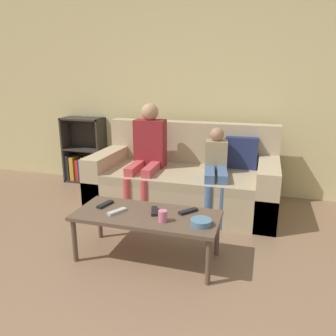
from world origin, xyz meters
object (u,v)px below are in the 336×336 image
(tv_remote_3, at_px, (105,204))
(tv_remote_0, at_px, (154,211))
(tv_remote_1, at_px, (117,211))
(person_child, at_px, (216,168))
(bookshelf, at_px, (85,158))
(coffee_table, at_px, (147,218))
(person_adult, at_px, (148,149))
(cup_near, at_px, (163,216))
(couch, at_px, (185,181))
(tv_remote_2, at_px, (188,211))
(snack_bowl, at_px, (201,222))

(tv_remote_3, bearing_deg, tv_remote_0, 11.70)
(tv_remote_1, bearing_deg, person_child, 87.43)
(bookshelf, height_order, coffee_table, bookshelf)
(person_child, distance_m, tv_remote_3, 1.28)
(person_adult, height_order, tv_remote_1, person_adult)
(coffee_table, height_order, tv_remote_3, tv_remote_3)
(person_adult, xyz_separation_m, person_child, (0.79, -0.06, -0.14))
(person_adult, relative_size, cup_near, 13.13)
(bookshelf, height_order, tv_remote_3, bookshelf)
(couch, relative_size, tv_remote_3, 11.74)
(coffee_table, height_order, tv_remote_2, tv_remote_2)
(bookshelf, distance_m, person_child, 2.08)
(couch, height_order, tv_remote_2, couch)
(coffee_table, bearing_deg, tv_remote_1, -168.21)
(bookshelf, distance_m, tv_remote_1, 2.21)
(couch, distance_m, person_child, 0.47)
(person_child, relative_size, tv_remote_2, 5.78)
(couch, relative_size, tv_remote_1, 11.97)
(person_child, xyz_separation_m, tv_remote_1, (-0.63, -1.11, -0.12))
(bookshelf, xyz_separation_m, cup_near, (1.74, -1.81, 0.10))
(cup_near, xyz_separation_m, tv_remote_3, (-0.57, 0.16, -0.03))
(cup_near, bearing_deg, tv_remote_3, 164.22)
(tv_remote_3, bearing_deg, tv_remote_2, 18.33)
(person_adult, xyz_separation_m, snack_bowl, (0.86, -1.20, -0.25))
(couch, xyz_separation_m, tv_remote_0, (0.03, -1.18, 0.11))
(tv_remote_3, bearing_deg, person_child, 64.94)
(person_adult, distance_m, person_child, 0.81)
(couch, xyz_separation_m, cup_near, (0.15, -1.33, 0.14))
(tv_remote_2, bearing_deg, snack_bowl, -14.44)
(cup_near, xyz_separation_m, snack_bowl, (0.29, 0.02, -0.02))
(bookshelf, height_order, snack_bowl, bookshelf)
(cup_near, relative_size, snack_bowl, 0.56)
(person_adult, height_order, tv_remote_0, person_adult)
(cup_near, relative_size, tv_remote_2, 0.55)
(tv_remote_1, distance_m, tv_remote_3, 0.20)
(couch, bearing_deg, tv_remote_0, -88.43)
(couch, height_order, tv_remote_0, couch)
(snack_bowl, bearing_deg, cup_near, -175.42)
(tv_remote_0, bearing_deg, couch, 73.50)
(person_adult, distance_m, tv_remote_0, 1.19)
(tv_remote_1, distance_m, tv_remote_2, 0.58)
(person_adult, bearing_deg, coffee_table, -72.62)
(couch, bearing_deg, tv_remote_2, -74.84)
(coffee_table, height_order, person_adult, person_adult)
(bookshelf, height_order, tv_remote_0, bookshelf)
(tv_remote_1, height_order, tv_remote_3, same)
(couch, height_order, tv_remote_3, couch)
(snack_bowl, bearing_deg, tv_remote_2, 126.27)
(tv_remote_3, bearing_deg, couch, 83.75)
(coffee_table, relative_size, person_child, 1.26)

